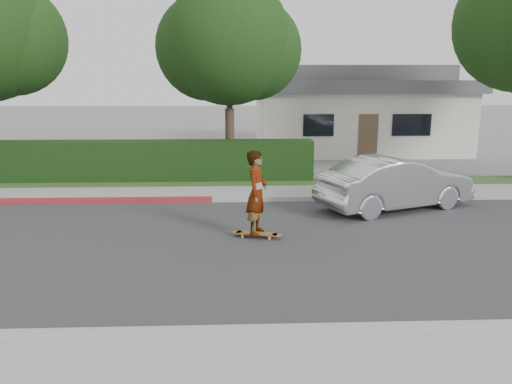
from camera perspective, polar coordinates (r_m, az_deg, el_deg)
ground at (r=11.44m, az=-11.02°, el=-6.12°), size 120.00×120.00×0.00m
road at (r=11.44m, az=-11.02°, el=-6.09°), size 60.00×8.00×0.01m
curb_near at (r=7.72m, az=-15.72°, el=-15.45°), size 60.00×0.20×0.15m
sidewalk_near at (r=6.97m, az=-17.48°, el=-19.00°), size 60.00×1.60×0.12m
curb_far at (r=15.33m, az=-8.77°, el=-0.89°), size 60.00×0.20×0.15m
curb_red_section at (r=16.66m, az=-26.12°, el=-0.96°), size 12.00×0.21×0.15m
sidewalk_far at (r=16.20m, az=-8.42°, el=-0.19°), size 60.00×1.60×0.12m
planting_strip at (r=17.76m, az=-7.88°, el=0.94°), size 60.00×1.60×0.10m
hedge at (r=18.75m, az=-16.95°, el=3.31°), size 15.00×1.00×1.50m
tree_center at (r=19.93m, az=-3.16°, el=16.36°), size 5.66×4.84×7.44m
house at (r=27.46m, az=11.04°, el=9.30°), size 10.60×8.60×4.30m
skateboard at (r=11.77m, az=0.10°, el=-4.79°), size 1.22×0.54×0.11m
skateboarder at (r=11.51m, az=0.10°, el=-0.07°), size 0.68×0.83×1.95m
car_silver at (r=14.80m, az=15.62°, el=0.99°), size 4.84×3.21×1.51m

